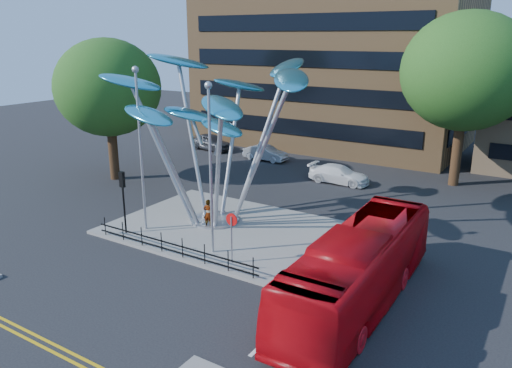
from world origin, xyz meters
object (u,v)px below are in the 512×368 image
Objects in this scene: street_lamp_left at (140,136)px; street_lamp_right at (210,154)px; leaf_sculpture at (213,104)px; pedestrian at (208,214)px; parked_car_mid at (265,153)px; parked_car_left at (211,142)px; tree_right at (466,72)px; parked_car_right at (339,174)px; traffic_light_island at (123,189)px; tree_left at (108,88)px; no_entry_sign_island at (232,229)px; red_bus at (359,268)px.

street_lamp_right is (5.00, -0.50, -0.26)m from street_lamp_left.
pedestrian is (0.41, -1.18, -5.91)m from leaf_sculpture.
street_lamp_right is at bearing -155.63° from parked_car_mid.
parked_car_left reaches higher than parked_car_mid.
tree_right is 23.07m from parked_car_left.
parked_car_mid is at bearing -176.46° from tree_right.
leaf_sculpture is 4.83m from street_lamp_right.
parked_car_mid is 0.88× the size of parked_car_right.
tree_right is 3.54× the size of traffic_light_island.
tree_right reaches higher than pedestrian.
street_lamp_left is 2.57× the size of traffic_light_island.
traffic_light_island is at bearing 158.92° from parked_car_right.
street_lamp_right is 6.05m from traffic_light_island.
tree_right is 2.69× the size of parked_car_right.
pedestrian is at bearing -20.05° from tree_left.
tree_right is at bearing 28.61° from tree_left.
tree_right reaches higher than tree_left.
tree_right reaches higher than parked_car_right.
tree_right is at bearing -134.58° from pedestrian.
pedestrian reaches higher than parked_car_right.
street_lamp_right is (-7.50, -19.00, -2.94)m from tree_right.
street_lamp_left is 5.60m from pedestrian.
street_lamp_right reaches higher than no_entry_sign_island.
tree_left is 0.91× the size of red_bus.
tree_right reaches higher than parked_car_left.
street_lamp_left is 0.77× the size of red_bus.
no_entry_sign_island is at bearing 126.62° from pedestrian.
parked_car_left is (-9.40, 18.34, -4.60)m from street_lamp_left.
parked_car_right is at bearing 88.96° from street_lamp_right.
street_lamp_left is 2.96m from traffic_light_island.
tree_right is 20.64m from street_lamp_right.
street_lamp_right is at bearing 5.19° from traffic_light_island.
parked_car_left is at bearing 127.38° from street_lamp_right.
pedestrian is at bearing 35.10° from street_lamp_left.
leaf_sculpture is 1.45× the size of street_lamp_left.
street_lamp_right reaches higher than traffic_light_island.
parked_car_mid is (-2.89, 17.55, -4.71)m from street_lamp_left.
leaf_sculpture is at bearing 52.60° from street_lamp_left.
leaf_sculpture is 2.83× the size of parked_car_right.
street_lamp_left reaches higher than red_bus.
leaf_sculpture reaches higher than red_bus.
leaf_sculpture is 7.78× the size of pedestrian.
pedestrian is at bearing 130.88° from street_lamp_right.
street_lamp_left is 5.39× the size of pedestrian.
red_bus is at bearing -89.17° from tree_right.
street_lamp_right is at bearing 174.23° from red_bus.
tree_right is 17.10m from parked_car_mid.
street_lamp_left is 16.13m from parked_car_right.
pedestrian is 20.42m from parked_car_left.
pedestrian is at bearing 41.90° from traffic_light_island.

